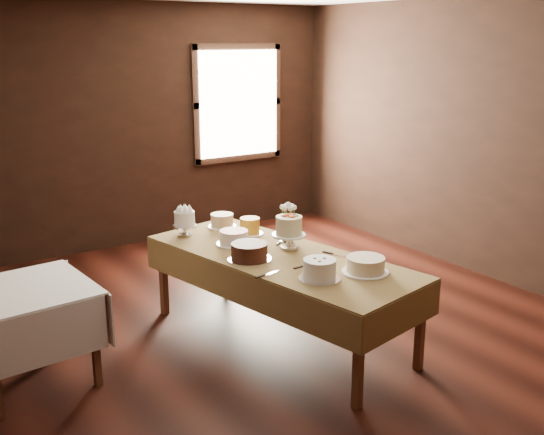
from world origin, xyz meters
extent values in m
cube|color=black|center=(0.00, 0.00, 0.00)|extent=(5.00, 6.00, 0.01)
cube|color=black|center=(0.00, 3.00, 1.40)|extent=(5.00, 0.02, 2.80)
cube|color=black|center=(2.50, 0.00, 1.40)|extent=(0.02, 6.00, 2.80)
cube|color=#FFEABF|center=(1.30, 2.94, 1.60)|extent=(1.10, 0.05, 1.30)
cube|color=#4F2D1A|center=(-0.26, -1.22, 0.33)|extent=(0.07, 0.07, 0.65)
cube|color=#4F2D1A|center=(-0.70, 0.89, 0.33)|extent=(0.07, 0.07, 0.65)
cube|color=#4F2D1A|center=(0.47, -1.08, 0.33)|extent=(0.07, 0.07, 0.65)
cube|color=#4F2D1A|center=(0.03, 1.04, 0.33)|extent=(0.07, 0.07, 0.65)
cube|color=#4F2D1A|center=(-0.11, -0.09, 0.69)|extent=(1.30, 2.40, 0.04)
cube|color=#9C7C46|center=(-0.11, -0.09, 0.72)|extent=(1.37, 2.47, 0.01)
cube|color=#4F2D1A|center=(-1.61, 0.00, 0.33)|extent=(0.05, 0.05, 0.67)
cube|color=#4F2D1A|center=(-1.66, 0.67, 0.33)|extent=(0.05, 0.05, 0.67)
cube|color=#4F2D1A|center=(-1.97, 0.31, 0.69)|extent=(0.83, 0.83, 0.04)
cube|color=white|center=(-1.97, 0.31, 0.71)|extent=(0.92, 0.92, 0.01)
cylinder|color=silver|center=(-0.51, 0.81, 0.77)|extent=(0.21, 0.21, 0.10)
cylinder|color=white|center=(-0.51, 0.81, 0.89)|extent=(0.23, 0.23, 0.12)
cylinder|color=white|center=(-0.11, 0.86, 0.73)|extent=(0.26, 0.26, 0.01)
cylinder|color=tan|center=(-0.11, 0.86, 0.79)|extent=(0.23, 0.23, 0.11)
cylinder|color=white|center=(-0.28, 0.35, 0.73)|extent=(0.30, 0.30, 0.01)
cylinder|color=white|center=(-0.28, 0.35, 0.78)|extent=(0.33, 0.33, 0.10)
cylinder|color=white|center=(-0.02, 0.53, 0.73)|extent=(0.23, 0.23, 0.01)
cylinder|color=#C27B1B|center=(-0.02, 0.53, 0.80)|extent=(0.25, 0.25, 0.14)
cylinder|color=silver|center=(-0.37, -0.05, 0.73)|extent=(0.34, 0.34, 0.01)
cylinder|color=#3D180C|center=(-0.37, -0.05, 0.80)|extent=(0.34, 0.34, 0.12)
cylinder|color=white|center=(0.05, 0.02, 0.79)|extent=(0.28, 0.28, 0.13)
cylinder|color=beige|center=(0.05, 0.02, 0.93)|extent=(0.29, 0.29, 0.15)
cylinder|color=silver|center=(-0.18, -0.69, 0.73)|extent=(0.30, 0.30, 0.01)
cylinder|color=white|center=(-0.18, -0.69, 0.80)|extent=(0.33, 0.33, 0.14)
cylinder|color=white|center=(0.19, -0.76, 0.73)|extent=(0.35, 0.35, 0.01)
cylinder|color=beige|center=(0.19, -0.76, 0.79)|extent=(0.40, 0.40, 0.11)
cube|color=silver|center=(-0.04, -0.40, 0.73)|extent=(0.24, 0.04, 0.01)
cube|color=silver|center=(0.28, -0.37, 0.73)|extent=(0.12, 0.23, 0.01)
cube|color=silver|center=(-0.24, 0.20, 0.73)|extent=(0.03, 0.24, 0.01)
cube|color=silver|center=(0.13, 0.24, 0.73)|extent=(0.20, 0.17, 0.01)
cube|color=silver|center=(-0.39, -0.39, 0.73)|extent=(0.24, 0.07, 0.01)
imported|color=#2D2823|center=(0.13, 0.15, 0.79)|extent=(0.14, 0.14, 0.13)
camera|label=1|loc=(-2.82, -4.10, 2.38)|focal=42.49mm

